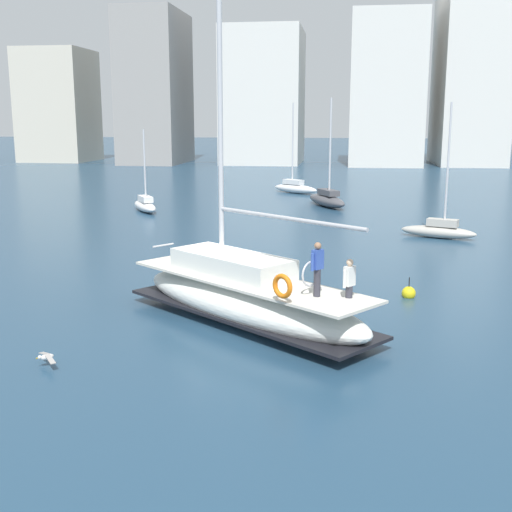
{
  "coord_description": "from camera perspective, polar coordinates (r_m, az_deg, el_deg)",
  "views": [
    {
      "loc": [
        3.99,
        -21.39,
        6.45
      ],
      "look_at": [
        0.95,
        0.35,
        1.8
      ],
      "focal_mm": 45.73,
      "sensor_mm": 36.0,
      "label": 1
    }
  ],
  "objects": [
    {
      "name": "ground_plane",
      "position": [
        22.7,
        -2.51,
        -4.56
      ],
      "size": [
        400.0,
        400.0,
        0.0
      ],
      "primitive_type": "plane",
      "color": "navy"
    },
    {
      "name": "moored_catamaran",
      "position": [
        37.13,
        15.72,
        2.29
      ],
      "size": [
        4.18,
        2.35,
        7.29
      ],
      "color": "#B7B2A8",
      "rests_on": "ground"
    },
    {
      "name": "mooring_buoy",
      "position": [
        24.62,
        13.21,
        -3.18
      ],
      "size": [
        0.51,
        0.51,
        0.85
      ],
      "color": "yellow",
      "rests_on": "ground"
    },
    {
      "name": "seagull",
      "position": [
        18.3,
        -17.87,
        -8.39
      ],
      "size": [
        0.8,
        0.84,
        0.17
      ],
      "color": "silver",
      "rests_on": "ground"
    },
    {
      "name": "moored_sloop_far",
      "position": [
        57.53,
        3.43,
        6.05
      ],
      "size": [
        4.5,
        3.76,
        7.75
      ],
      "color": "silver",
      "rests_on": "ground"
    },
    {
      "name": "moored_cutter_right",
      "position": [
        48.88,
        6.22,
        5.0
      ],
      "size": [
        3.61,
        5.48,
        7.89
      ],
      "color": "#4C4C51",
      "rests_on": "ground"
    },
    {
      "name": "waterfront_buildings",
      "position": [
        95.87,
        6.73,
        14.12
      ],
      "size": [
        85.61,
        19.12,
        26.13
      ],
      "color": "beige",
      "rests_on": "ground"
    },
    {
      "name": "moored_sloop_near",
      "position": [
        46.71,
        -9.69,
        4.45
      ],
      "size": [
        3.21,
        4.31,
        5.72
      ],
      "color": "white",
      "rests_on": "ground"
    },
    {
      "name": "main_sailboat",
      "position": [
        20.79,
        -0.91,
        -3.5
      ],
      "size": [
        9.06,
        7.78,
        13.21
      ],
      "color": "white",
      "rests_on": "ground"
    }
  ]
}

